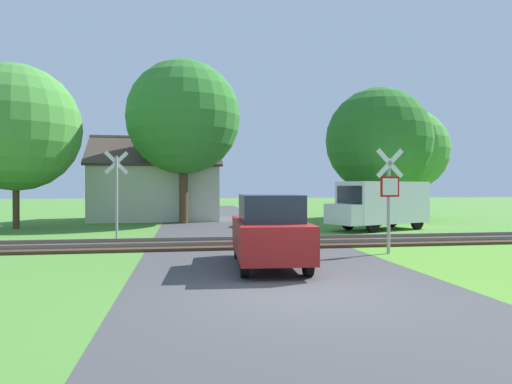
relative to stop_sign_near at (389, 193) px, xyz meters
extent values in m
plane|color=#4C8433|center=(-3.89, -4.55, -1.79)|extent=(160.00, 160.00, 0.00)
cube|color=#424244|center=(-3.89, -2.55, -1.79)|extent=(6.54, 80.00, 0.01)
cube|color=#422D1E|center=(-3.89, 2.74, -1.74)|extent=(60.00, 2.60, 0.10)
cube|color=slate|center=(-3.89, 3.45, -1.63)|extent=(60.00, 0.08, 0.12)
cube|color=slate|center=(-3.89, 2.02, -1.63)|extent=(60.00, 0.08, 0.12)
cylinder|color=#9E9EA5|center=(0.00, 0.03, -0.38)|extent=(0.10, 0.10, 2.82)
cube|color=red|center=(0.00, -0.03, 0.19)|extent=(0.60, 0.08, 0.60)
cube|color=white|center=(0.00, -0.06, 0.19)|extent=(0.49, 0.05, 0.49)
cube|color=white|center=(0.00, -0.03, 0.88)|extent=(0.88, 0.10, 0.88)
cube|color=white|center=(0.00, -0.03, 0.88)|extent=(0.88, 0.10, 0.88)
cylinder|color=#9E9EA5|center=(-8.45, 4.85, -0.22)|extent=(0.09, 0.09, 3.14)
cube|color=white|center=(-8.46, 4.90, 1.10)|extent=(0.85, 0.26, 0.88)
cube|color=white|center=(-8.46, 4.90, 1.10)|extent=(0.85, 0.26, 0.88)
cube|color=beige|center=(-7.72, 16.15, -0.13)|extent=(7.53, 5.58, 3.33)
cube|color=#473833|center=(-7.68, 14.81, 2.37)|extent=(7.82, 3.27, 1.98)
cube|color=#473833|center=(-7.76, 17.49, 2.37)|extent=(7.82, 3.27, 1.98)
cube|color=brown|center=(-5.69, 16.22, 2.46)|extent=(0.52, 0.52, 1.10)
cylinder|color=#513823|center=(8.80, 15.87, -0.56)|extent=(0.41, 0.41, 2.47)
sphere|color=#478E38|center=(8.80, 15.87, 2.71)|extent=(5.44, 5.44, 5.44)
cylinder|color=#513823|center=(5.09, 12.15, -0.59)|extent=(0.44, 0.44, 2.41)
sphere|color=#286B23|center=(5.09, 12.15, 2.88)|extent=(6.04, 6.04, 6.04)
cylinder|color=#513823|center=(-13.90, 10.62, -0.51)|extent=(0.30, 0.30, 2.56)
sphere|color=#478E38|center=(-13.90, 10.62, 3.03)|extent=(6.03, 6.03, 6.03)
cylinder|color=#513823|center=(-6.00, 12.78, -0.04)|extent=(0.48, 0.48, 3.50)
sphere|color=#337A2D|center=(-6.00, 12.78, 4.06)|extent=(6.25, 6.25, 6.25)
cube|color=white|center=(3.18, 7.38, -0.50)|extent=(4.61, 3.34, 1.90)
cube|color=white|center=(0.91, 6.46, -1.00)|extent=(1.33, 1.94, 0.90)
cube|color=#19232D|center=(1.26, 6.60, -0.17)|extent=(0.64, 1.51, 0.85)
cube|color=navy|center=(2.83, 8.27, -0.84)|extent=(3.51, 1.43, 0.16)
cylinder|color=black|center=(1.57, 7.57, -1.45)|extent=(0.70, 0.42, 0.68)
cylinder|color=black|center=(2.15, 6.12, -1.45)|extent=(0.70, 0.42, 0.68)
cylinder|color=black|center=(4.22, 8.64, -1.45)|extent=(0.70, 0.42, 0.68)
cylinder|color=black|center=(4.80, 7.19, -1.45)|extent=(0.70, 0.42, 0.68)
cube|color=maroon|center=(-3.90, -1.53, -1.07)|extent=(1.89, 4.10, 0.84)
cube|color=#19232D|center=(-3.91, -1.73, -0.33)|extent=(1.53, 2.28, 0.64)
cylinder|color=black|center=(-3.12, -0.22, -1.49)|extent=(0.22, 0.61, 0.60)
cylinder|color=black|center=(-4.51, -0.13, -1.49)|extent=(0.22, 0.61, 0.60)
cylinder|color=black|center=(-3.29, -2.93, -1.49)|extent=(0.22, 0.61, 0.60)
cylinder|color=black|center=(-4.68, -2.84, -1.49)|extent=(0.22, 0.61, 0.60)
camera|label=1|loc=(-5.99, -12.65, 0.15)|focal=32.00mm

